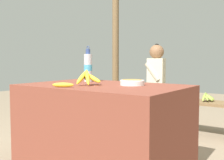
# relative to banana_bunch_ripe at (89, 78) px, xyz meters

# --- Properties ---
(market_counter) EXTENTS (1.34, 0.87, 0.72)m
(market_counter) POSITION_rel_banana_bunch_ripe_xyz_m (0.08, 0.10, -0.42)
(market_counter) COLOR brown
(market_counter) RESTS_ON ground_plane
(banana_bunch_ripe) EXTENTS (0.17, 0.28, 0.14)m
(banana_bunch_ripe) POSITION_rel_banana_bunch_ripe_xyz_m (0.00, 0.00, 0.00)
(banana_bunch_ripe) COLOR #4C381E
(banana_bunch_ripe) RESTS_ON market_counter
(serving_bowl) EXTENTS (0.20, 0.20, 0.05)m
(serving_bowl) POSITION_rel_banana_bunch_ripe_xyz_m (0.29, 0.21, -0.04)
(serving_bowl) COLOR white
(serving_bowl) RESTS_ON market_counter
(water_bottle) EXTENTS (0.08, 0.08, 0.34)m
(water_bottle) POSITION_rel_banana_bunch_ripe_xyz_m (-0.26, 0.29, 0.08)
(water_bottle) COLOR silver
(water_bottle) RESTS_ON market_counter
(loose_banana_front) EXTENTS (0.16, 0.11, 0.04)m
(loose_banana_front) POSITION_rel_banana_bunch_ripe_xyz_m (-0.05, -0.25, -0.04)
(loose_banana_front) COLOR yellow
(loose_banana_front) RESTS_ON market_counter
(wooden_bench) EXTENTS (1.87, 0.32, 0.43)m
(wooden_bench) POSITION_rel_banana_bunch_ripe_xyz_m (-0.06, 1.62, -0.42)
(wooden_bench) COLOR brown
(wooden_bench) RESTS_ON ground_plane
(seated_vendor) EXTENTS (0.46, 0.43, 1.14)m
(seated_vendor) POSITION_rel_banana_bunch_ripe_xyz_m (-0.22, 1.58, -0.13)
(seated_vendor) COLOR #473828
(seated_vendor) RESTS_ON ground_plane
(banana_bunch_green) EXTENTS (0.14, 0.25, 0.12)m
(banana_bunch_green) POSITION_rel_banana_bunch_ripe_xyz_m (0.48, 1.62, -0.30)
(banana_bunch_green) COLOR #4C381E
(banana_bunch_green) RESTS_ON wooden_bench
(support_post_near) EXTENTS (0.10, 0.10, 2.78)m
(support_post_near) POSITION_rel_banana_bunch_ripe_xyz_m (-1.02, 1.85, 0.61)
(support_post_near) COLOR brown
(support_post_near) RESTS_ON ground_plane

